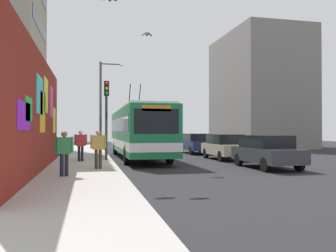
% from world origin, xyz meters
% --- Properties ---
extents(ground_plane, '(80.00, 80.00, 0.00)m').
position_xyz_m(ground_plane, '(0.00, 0.00, 0.00)').
color(ground_plane, '#232326').
extents(sidewalk_slab, '(48.00, 3.20, 0.15)m').
position_xyz_m(sidewalk_slab, '(0.00, 1.60, 0.07)').
color(sidewalk_slab, '#ADA8A0').
rests_on(sidewalk_slab, ground_plane).
extents(graffiti_wall, '(14.27, 0.32, 4.90)m').
position_xyz_m(graffiti_wall, '(-3.85, 3.35, 2.46)').
color(graffiti_wall, maroon).
rests_on(graffiti_wall, ground_plane).
extents(building_far_right, '(11.46, 7.51, 12.36)m').
position_xyz_m(building_far_right, '(16.66, -17.00, 6.18)').
color(building_far_right, gray).
rests_on(building_far_right, ground_plane).
extents(city_bus, '(12.67, 2.60, 5.02)m').
position_xyz_m(city_bus, '(3.87, -1.80, 1.80)').
color(city_bus, '#19723F').
rests_on(city_bus, ground_plane).
extents(parked_car_dark_gray, '(4.20, 1.87, 1.58)m').
position_xyz_m(parked_car_dark_gray, '(-3.35, -7.00, 0.83)').
color(parked_car_dark_gray, '#38383D').
rests_on(parked_car_dark_gray, ground_plane).
extents(parked_car_champagne, '(4.07, 1.82, 1.58)m').
position_xyz_m(parked_car_champagne, '(1.86, -7.00, 0.83)').
color(parked_car_champagne, '#C6B793').
rests_on(parked_car_champagne, ground_plane).
extents(parked_car_navy, '(4.47, 1.92, 1.58)m').
position_xyz_m(parked_car_navy, '(7.81, -7.00, 0.84)').
color(parked_car_navy, navy).
rests_on(parked_car_navy, ground_plane).
extents(pedestrian_midblock, '(0.22, 0.67, 1.66)m').
position_xyz_m(pedestrian_midblock, '(0.89, 1.75, 1.13)').
color(pedestrian_midblock, '#1E1E2D').
rests_on(pedestrian_midblock, sidewalk_slab).
extents(pedestrian_near_wall, '(0.22, 0.66, 1.64)m').
position_xyz_m(pedestrian_near_wall, '(-5.44, 2.20, 1.11)').
color(pedestrian_near_wall, '#1E1E2D').
rests_on(pedestrian_near_wall, sidewalk_slab).
extents(pedestrian_at_curb, '(0.23, 0.68, 1.68)m').
position_xyz_m(pedestrian_at_curb, '(-3.15, 0.93, 1.14)').
color(pedestrian_at_curb, '#3F3326').
rests_on(pedestrian_at_curb, sidewalk_slab).
extents(traffic_light, '(0.49, 0.28, 4.49)m').
position_xyz_m(traffic_light, '(1.42, 0.35, 3.16)').
color(traffic_light, '#2D382D').
rests_on(traffic_light, sidewalk_slab).
extents(street_lamp, '(0.44, 1.81, 6.87)m').
position_xyz_m(street_lamp, '(8.10, 0.25, 4.08)').
color(street_lamp, '#4C4C51').
rests_on(street_lamp, sidewalk_slab).
extents(flying_pigeons, '(3.93, 4.04, 2.30)m').
position_xyz_m(flying_pigeons, '(-3.19, 0.34, 7.47)').
color(flying_pigeons, '#47474C').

